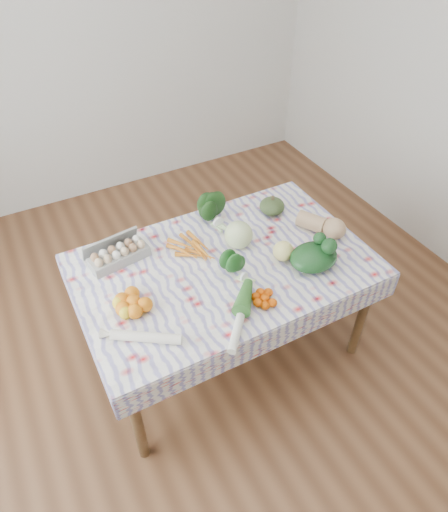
{
  "coord_description": "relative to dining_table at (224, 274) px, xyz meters",
  "views": [
    {
      "loc": [
        -0.9,
        -1.68,
        2.53
      ],
      "look_at": [
        0.0,
        0.0,
        0.82
      ],
      "focal_mm": 32.0,
      "sensor_mm": 36.0,
      "label": 1
    }
  ],
  "objects": [
    {
      "name": "ground",
      "position": [
        0.0,
        0.0,
        -0.68
      ],
      "size": [
        4.5,
        4.5,
        0.0
      ],
      "primitive_type": "plane",
      "color": "brown",
      "rests_on": "ground"
    },
    {
      "name": "butternut_squash",
      "position": [
        0.66,
        -0.03,
        0.15
      ],
      "size": [
        0.26,
        0.32,
        0.14
      ],
      "primitive_type": "ellipsoid",
      "rotation": [
        0.0,
        0.0,
        0.52
      ],
      "color": "tan",
      "rests_on": "tablecloth"
    },
    {
      "name": "spinach_bag",
      "position": [
        0.43,
        -0.25,
        0.15
      ],
      "size": [
        0.34,
        0.3,
        0.12
      ],
      "primitive_type": "ellipsoid",
      "rotation": [
        0.0,
        0.0,
        -0.31
      ],
      "color": "#113415",
      "rests_on": "tablecloth"
    },
    {
      "name": "grapefruit",
      "position": [
        0.32,
        -0.12,
        0.14
      ],
      "size": [
        0.13,
        0.13,
        0.12
      ],
      "primitive_type": "sphere",
      "rotation": [
        0.0,
        0.0,
        0.08
      ],
      "color": "#E8DC76",
      "rests_on": "tablecloth"
    },
    {
      "name": "tablecloth",
      "position": [
        0.0,
        0.0,
        0.08
      ],
      "size": [
        1.66,
        1.06,
        0.01
      ],
      "primitive_type": "cube",
      "color": "white",
      "rests_on": "dining_table"
    },
    {
      "name": "egg_carton",
      "position": [
        -0.51,
        0.3,
        0.13
      ],
      "size": [
        0.35,
        0.18,
        0.09
      ],
      "primitive_type": "cube",
      "rotation": [
        0.0,
        0.0,
        0.15
      ],
      "color": "#969591",
      "rests_on": "tablecloth"
    },
    {
      "name": "wall_back",
      "position": [
        0.0,
        2.25,
        0.72
      ],
      "size": [
        4.0,
        0.04,
        2.8
      ],
      "primitive_type": "cube",
      "color": "silver",
      "rests_on": "ground"
    },
    {
      "name": "leek",
      "position": [
        -0.12,
        -0.4,
        0.11
      ],
      "size": [
        0.32,
        0.36,
        0.05
      ],
      "primitive_type": "cylinder",
      "rotation": [
        1.57,
        0.0,
        -0.71
      ],
      "color": "white",
      "rests_on": "tablecloth"
    },
    {
      "name": "daikon",
      "position": [
        -0.58,
        -0.3,
        0.11
      ],
      "size": [
        0.33,
        0.24,
        0.05
      ],
      "primitive_type": "cylinder",
      "rotation": [
        1.57,
        0.0,
        0.99
      ],
      "color": "white",
      "rests_on": "tablecloth"
    },
    {
      "name": "orange_cluster",
      "position": [
        -0.56,
        -0.08,
        0.13
      ],
      "size": [
        0.31,
        0.31,
        0.08
      ],
      "primitive_type": "cube",
      "rotation": [
        0.0,
        0.0,
        0.3
      ],
      "color": "orange",
      "rests_on": "tablecloth"
    },
    {
      "name": "dining_table",
      "position": [
        0.0,
        0.0,
        0.0
      ],
      "size": [
        1.6,
        1.0,
        0.75
      ],
      "color": "brown",
      "rests_on": "ground"
    },
    {
      "name": "broccoli",
      "position": [
        0.02,
        -0.13,
        0.13
      ],
      "size": [
        0.17,
        0.17,
        0.1
      ],
      "primitive_type": "ellipsoid",
      "rotation": [
        0.0,
        0.0,
        0.3
      ],
      "color": "#194D18",
      "rests_on": "tablecloth"
    },
    {
      "name": "kale_bunch",
      "position": [
        0.12,
        0.36,
        0.16
      ],
      "size": [
        0.2,
        0.18,
        0.16
      ],
      "primitive_type": "ellipsoid",
      "rotation": [
        0.0,
        0.0,
        0.12
      ],
      "color": "#193C13",
      "rests_on": "tablecloth"
    },
    {
      "name": "mandarin_cluster",
      "position": [
        0.05,
        -0.35,
        0.11
      ],
      "size": [
        0.2,
        0.2,
        0.05
      ],
      "primitive_type": "cube",
      "rotation": [
        0.0,
        0.0,
        -0.28
      ],
      "color": "#DD5003",
      "rests_on": "tablecloth"
    },
    {
      "name": "carrot_bunch",
      "position": [
        -0.12,
        0.14,
        0.11
      ],
      "size": [
        0.3,
        0.29,
        0.04
      ],
      "primitive_type": "cube",
      "rotation": [
        0.0,
        0.0,
        0.37
      ],
      "color": "orange",
      "rests_on": "tablecloth"
    },
    {
      "name": "cabbage",
      "position": [
        0.15,
        0.1,
        0.17
      ],
      "size": [
        0.19,
        0.19,
        0.17
      ],
      "primitive_type": "sphere",
      "rotation": [
        0.0,
        0.0,
        -0.17
      ],
      "color": "#C5D892",
      "rests_on": "tablecloth"
    },
    {
      "name": "kabocha_squash",
      "position": [
        0.5,
        0.28,
        0.14
      ],
      "size": [
        0.21,
        0.21,
        0.11
      ],
      "primitive_type": "ellipsoid",
      "rotation": [
        0.0,
        0.0,
        -0.4
      ],
      "color": "#384C25",
      "rests_on": "tablecloth"
    }
  ]
}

